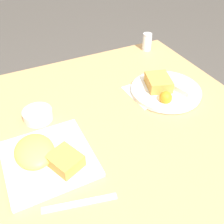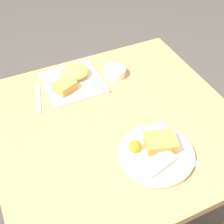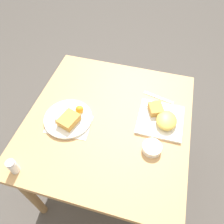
# 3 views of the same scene
# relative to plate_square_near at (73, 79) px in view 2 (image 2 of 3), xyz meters

# --- Properties ---
(ground_plane) EXTENTS (8.00, 8.00, 0.00)m
(ground_plane) POSITION_rel_plate_square_near_xyz_m (-0.06, 0.28, -0.73)
(ground_plane) COLOR #4C4742
(dining_table) EXTENTS (0.90, 0.86, 0.71)m
(dining_table) POSITION_rel_plate_square_near_xyz_m (-0.06, 0.28, -0.11)
(dining_table) COLOR tan
(dining_table) RESTS_ON ground_plane
(menu_card) EXTENTS (0.17, 0.24, 0.00)m
(menu_card) POSITION_rel_plate_square_near_xyz_m (-0.15, 0.46, -0.02)
(menu_card) COLOR silver
(menu_card) RESTS_ON dining_table
(plate_square_near) EXTENTS (0.23, 0.23, 0.06)m
(plate_square_near) POSITION_rel_plate_square_near_xyz_m (0.00, 0.00, 0.00)
(plate_square_near) COLOR white
(plate_square_near) RESTS_ON dining_table
(plate_oval_far) EXTENTS (0.25, 0.25, 0.05)m
(plate_oval_far) POSITION_rel_plate_square_near_xyz_m (-0.12, 0.48, -0.00)
(plate_oval_far) COLOR white
(plate_oval_far) RESTS_ON menu_card
(sauce_ramekin) EXTENTS (0.09, 0.09, 0.03)m
(sauce_ramekin) POSITION_rel_plate_square_near_xyz_m (-0.18, 0.02, -0.00)
(sauce_ramekin) COLOR white
(sauce_ramekin) RESTS_ON dining_table
(butter_knife) EXTENTS (0.06, 0.18, 0.00)m
(butter_knife) POSITION_rel_plate_square_near_xyz_m (0.16, 0.04, -0.02)
(butter_knife) COLOR silver
(butter_knife) RESTS_ON dining_table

